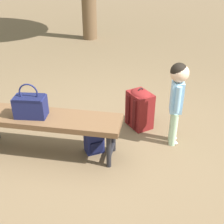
# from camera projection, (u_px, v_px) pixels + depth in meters

# --- Properties ---
(ground_plane) EXTENTS (40.00, 40.00, 0.00)m
(ground_plane) POSITION_uv_depth(u_px,v_px,m) (109.00, 145.00, 3.33)
(ground_plane) COLOR brown
(ground_plane) RESTS_ON ground
(park_bench) EXTENTS (1.63, 0.54, 0.45)m
(park_bench) POSITION_uv_depth(u_px,v_px,m) (46.00, 121.00, 3.05)
(park_bench) COLOR brown
(park_bench) RESTS_ON ground
(handbag) EXTENTS (0.32, 0.19, 0.37)m
(handbag) POSITION_uv_depth(u_px,v_px,m) (30.00, 105.00, 2.96)
(handbag) COLOR #191E4C
(handbag) RESTS_ON park_bench
(child_standing) EXTENTS (0.20, 0.26, 0.97)m
(child_standing) POSITION_uv_depth(u_px,v_px,m) (177.00, 92.00, 3.08)
(child_standing) COLOR #B2D8B2
(child_standing) RESTS_ON ground
(backpack_large) EXTENTS (0.37, 0.39, 0.53)m
(backpack_large) POSITION_uv_depth(u_px,v_px,m) (140.00, 107.00, 3.58)
(backpack_large) COLOR maroon
(backpack_large) RESTS_ON ground
(backpack_small) EXTENTS (0.24, 0.22, 0.33)m
(backpack_small) POSITION_uv_depth(u_px,v_px,m) (94.00, 139.00, 3.16)
(backpack_small) COLOR #191E4C
(backpack_small) RESTS_ON ground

